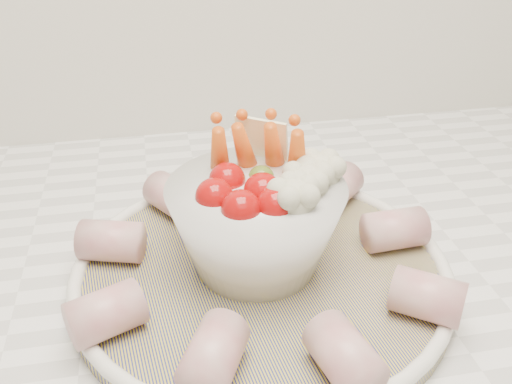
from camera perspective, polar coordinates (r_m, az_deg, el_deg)
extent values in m
cube|color=white|center=(0.54, 2.25, -8.55)|extent=(2.04, 0.62, 0.04)
cylinder|color=navy|center=(0.50, 0.55, -8.16)|extent=(0.36, 0.36, 0.01)
torus|color=white|center=(0.49, 0.56, -7.48)|extent=(0.32, 0.32, 0.01)
sphere|color=#A00A0A|center=(0.44, -4.18, -0.49)|extent=(0.03, 0.03, 0.03)
sphere|color=#A00A0A|center=(0.42, -1.52, -1.75)|extent=(0.03, 0.03, 0.03)
sphere|color=#A00A0A|center=(0.43, 1.97, -1.35)|extent=(0.03, 0.03, 0.03)
sphere|color=#A00A0A|center=(0.46, -2.91, 1.15)|extent=(0.03, 0.03, 0.03)
sphere|color=#A00A0A|center=(0.45, 0.65, 0.06)|extent=(0.03, 0.03, 0.03)
sphere|color=#547025|center=(0.47, 0.53, 1.35)|extent=(0.02, 0.02, 0.02)
cone|color=#D45113|center=(0.48, -1.11, 3.73)|extent=(0.04, 0.05, 0.07)
cone|color=#D45113|center=(0.48, 1.79, 3.81)|extent=(0.04, 0.05, 0.07)
cone|color=#D45113|center=(0.47, 4.13, 3.09)|extent=(0.03, 0.05, 0.07)
cone|color=#D45113|center=(0.47, -3.65, 3.36)|extent=(0.03, 0.05, 0.07)
sphere|color=beige|center=(0.45, 5.18, 0.61)|extent=(0.03, 0.03, 0.03)
sphere|color=beige|center=(0.43, 3.86, -0.90)|extent=(0.03, 0.03, 0.03)
sphere|color=beige|center=(0.47, 6.40, 1.73)|extent=(0.03, 0.03, 0.03)
cube|color=#FAF7C2|center=(0.49, 0.62, 4.74)|extent=(0.05, 0.04, 0.05)
cylinder|color=#B2515A|center=(0.52, 13.68, -3.67)|extent=(0.05, 0.04, 0.04)
cylinder|color=#B2515A|center=(0.57, 8.02, 0.47)|extent=(0.06, 0.06, 0.04)
cylinder|color=#B2515A|center=(0.60, -0.56, 1.98)|extent=(0.04, 0.06, 0.04)
cylinder|color=#B2515A|center=(0.56, -8.28, -0.47)|extent=(0.06, 0.06, 0.04)
cylinder|color=#B2515A|center=(0.51, -14.26, -4.78)|extent=(0.06, 0.05, 0.04)
cylinder|color=#B2515A|center=(0.43, -14.81, -11.67)|extent=(0.06, 0.05, 0.04)
cylinder|color=#B2515A|center=(0.39, -4.25, -15.93)|extent=(0.06, 0.06, 0.04)
cylinder|color=#B2515A|center=(0.40, 8.81, -15.87)|extent=(0.05, 0.06, 0.04)
cylinder|color=#B2515A|center=(0.45, 16.78, -9.99)|extent=(0.06, 0.06, 0.04)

